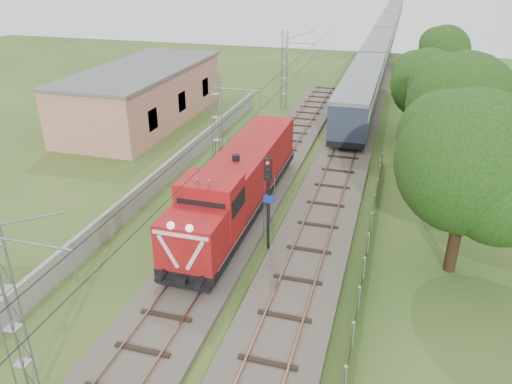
% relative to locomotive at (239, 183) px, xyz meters
% --- Properties ---
extents(ground, '(140.00, 140.00, 0.00)m').
position_rel_locomotive_xyz_m(ground, '(0.00, -7.59, -2.26)').
color(ground, '#2C4E1D').
rests_on(ground, ground).
extents(track_main, '(4.20, 70.00, 0.45)m').
position_rel_locomotive_xyz_m(track_main, '(0.00, -0.59, -2.08)').
color(track_main, '#6B6054').
rests_on(track_main, ground).
extents(track_side, '(4.20, 80.00, 0.45)m').
position_rel_locomotive_xyz_m(track_side, '(5.00, 12.41, -2.08)').
color(track_side, '#6B6054').
rests_on(track_side, ground).
extents(catenary, '(3.31, 70.00, 8.00)m').
position_rel_locomotive_xyz_m(catenary, '(-2.95, 4.41, 1.79)').
color(catenary, gray).
rests_on(catenary, ground).
extents(boundary_wall, '(0.25, 40.00, 1.50)m').
position_rel_locomotive_xyz_m(boundary_wall, '(-6.50, 4.41, -1.51)').
color(boundary_wall, '#9E9E99').
rests_on(boundary_wall, ground).
extents(station_building, '(8.40, 20.40, 5.22)m').
position_rel_locomotive_xyz_m(station_building, '(-15.00, 16.41, 0.37)').
color(station_building, tan).
rests_on(station_building, ground).
extents(fence, '(0.12, 32.00, 1.20)m').
position_rel_locomotive_xyz_m(fence, '(8.00, -4.59, -1.66)').
color(fence, black).
rests_on(fence, ground).
extents(locomotive, '(3.03, 17.31, 4.40)m').
position_rel_locomotive_xyz_m(locomotive, '(0.00, 0.00, 0.00)').
color(locomotive, black).
rests_on(locomotive, ground).
extents(coach_rake, '(3.21, 120.12, 3.71)m').
position_rel_locomotive_xyz_m(coach_rake, '(5.00, 72.16, 0.38)').
color(coach_rake, black).
rests_on(coach_rake, ground).
extents(signal_post, '(0.60, 0.47, 5.46)m').
position_rel_locomotive_xyz_m(signal_post, '(2.70, -3.27, 1.49)').
color(signal_post, black).
rests_on(signal_post, ground).
extents(tree_a, '(7.27, 6.92, 9.42)m').
position_rel_locomotive_xyz_m(tree_a, '(12.30, -2.61, 3.61)').
color(tree_a, '#382417').
rests_on(tree_a, ground).
extents(tree_b, '(7.29, 6.94, 9.45)m').
position_rel_locomotive_xyz_m(tree_b, '(12.67, 7.40, 3.63)').
color(tree_b, '#382417').
rests_on(tree_b, ground).
extents(tree_c, '(6.15, 5.86, 7.97)m').
position_rel_locomotive_xyz_m(tree_c, '(10.82, 17.48, 2.71)').
color(tree_c, '#382417').
rests_on(tree_c, ground).
extents(tree_d, '(6.01, 5.72, 7.79)m').
position_rel_locomotive_xyz_m(tree_d, '(13.07, 35.65, 2.60)').
color(tree_d, '#382417').
rests_on(tree_d, ground).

